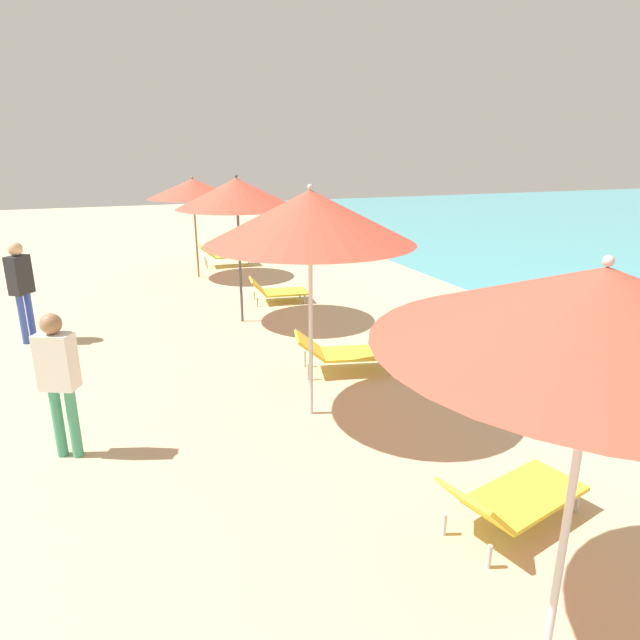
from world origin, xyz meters
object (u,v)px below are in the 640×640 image
(umbrella_fifth, at_px, (237,193))
(umbrella_farthest, at_px, (193,189))
(lounger_fourth_shoreside, at_px, (343,351))
(person_walking_far, at_px, (58,373))
(lounger_farthest_shoreside, at_px, (226,255))
(umbrella_third, at_px, (601,307))
(lounger_fifth_shoreside, at_px, (277,290))
(person_walking_near, at_px, (21,282))
(lounger_third_shoreside, at_px, (511,498))
(umbrella_fourth, at_px, (310,217))

(umbrella_fifth, relative_size, umbrella_farthest, 1.08)
(lounger_fourth_shoreside, xyz_separation_m, person_walking_far, (-3.64, -1.07, 0.64))
(umbrella_fifth, height_order, lounger_farthest_shoreside, umbrella_fifth)
(umbrella_fifth, xyz_separation_m, umbrella_farthest, (-0.16, 4.08, -0.17))
(umbrella_third, distance_m, umbrella_farthest, 11.85)
(lounger_fourth_shoreside, bearing_deg, lounger_fifth_shoreside, 100.77)
(lounger_fourth_shoreside, relative_size, umbrella_farthest, 0.61)
(umbrella_fifth, bearing_deg, person_walking_near, 177.53)
(lounger_farthest_shoreside, height_order, person_walking_near, person_walking_near)
(umbrella_farthest, bearing_deg, lounger_fifth_shoreside, -68.30)
(lounger_fourth_shoreside, height_order, lounger_fifth_shoreside, lounger_fourth_shoreside)
(lounger_third_shoreside, xyz_separation_m, lounger_fifth_shoreside, (0.25, 7.73, -0.02))
(person_walking_near, bearing_deg, person_walking_far, 137.16)
(umbrella_third, xyz_separation_m, umbrella_farthest, (-0.32, 11.85, -0.14))
(umbrella_fifth, relative_size, lounger_farthest_shoreside, 1.77)
(lounger_third_shoreside, bearing_deg, umbrella_third, -132.61)
(umbrella_third, bearing_deg, lounger_farthest_shoreside, 87.21)
(umbrella_third, relative_size, umbrella_fourth, 0.95)
(umbrella_third, xyz_separation_m, umbrella_fifth, (-0.16, 7.76, 0.04))
(umbrella_third, xyz_separation_m, person_walking_far, (-2.99, 3.74, -1.39))
(umbrella_third, distance_m, umbrella_fifth, 7.77)
(lounger_fifth_shoreside, height_order, person_walking_near, person_walking_near)
(lounger_fourth_shoreside, height_order, person_walking_near, person_walking_near)
(lounger_third_shoreside, xyz_separation_m, person_walking_far, (-3.61, 2.61, 0.68))
(umbrella_fourth, xyz_separation_m, person_walking_far, (-2.74, 0.01, -1.45))
(umbrella_third, bearing_deg, person_walking_far, 128.70)
(umbrella_third, relative_size, lounger_farthest_shoreside, 1.71)
(umbrella_third, relative_size, lounger_fourth_shoreside, 1.71)
(lounger_third_shoreside, xyz_separation_m, umbrella_fifth, (-0.78, 6.64, 2.11))
(umbrella_fifth, bearing_deg, umbrella_farthest, 92.31)
(umbrella_fifth, xyz_separation_m, person_walking_near, (-3.64, 0.16, -1.34))
(umbrella_fourth, xyz_separation_m, lounger_fifth_shoreside, (1.12, 5.12, -2.16))
(lounger_third_shoreside, bearing_deg, person_walking_far, 130.42)
(umbrella_fifth, distance_m, lounger_farthest_shoreside, 5.66)
(lounger_fifth_shoreside, bearing_deg, umbrella_farthest, 119.96)
(lounger_fifth_shoreside, bearing_deg, lounger_farthest_shoreside, 101.52)
(lounger_fourth_shoreside, distance_m, umbrella_fifth, 3.69)
(umbrella_third, bearing_deg, lounger_fourth_shoreside, 82.35)
(umbrella_fourth, bearing_deg, person_walking_near, 130.23)
(umbrella_fourth, height_order, umbrella_fifth, umbrella_fourth)
(umbrella_fourth, xyz_separation_m, umbrella_fifth, (0.09, 4.04, -0.03))
(lounger_fourth_shoreside, distance_m, person_walking_near, 5.47)
(person_walking_far, bearing_deg, umbrella_farthest, -172.09)
(lounger_third_shoreside, xyz_separation_m, person_walking_near, (-4.42, 6.80, 0.77))
(lounger_third_shoreside, xyz_separation_m, lounger_fourth_shoreside, (0.03, 3.68, 0.04))
(umbrella_third, relative_size, person_walking_near, 1.53)
(umbrella_fourth, height_order, umbrella_farthest, umbrella_fourth)
(umbrella_fourth, distance_m, lounger_fifth_shoreside, 5.67)
(umbrella_third, height_order, umbrella_farthest, umbrella_third)
(lounger_fourth_shoreside, distance_m, lounger_farthest_shoreside, 8.16)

